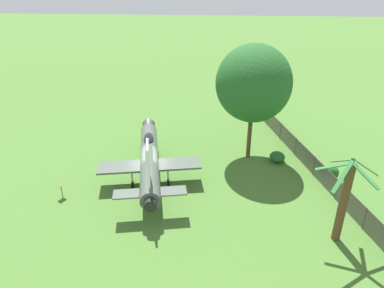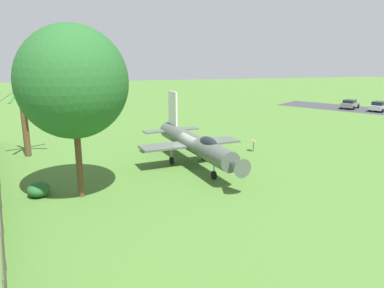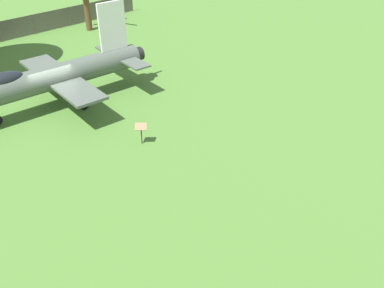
{
  "view_description": "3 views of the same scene",
  "coord_description": "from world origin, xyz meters",
  "views": [
    {
      "loc": [
        5.17,
        -25.18,
        16.26
      ],
      "look_at": [
        3.33,
        1.78,
        2.5
      ],
      "focal_mm": 33.95,
      "sensor_mm": 36.0,
      "label": 1
    },
    {
      "loc": [
        6.69,
        26.57,
        8.55
      ],
      "look_at": [
        0.5,
        1.5,
        2.17
      ],
      "focal_mm": 33.83,
      "sensor_mm": 36.0,
      "label": 2
    },
    {
      "loc": [
        -23.54,
        3.7,
        11.83
      ],
      "look_at": [
        -9.66,
        -4.03,
        1.5
      ],
      "focal_mm": 39.06,
      "sensor_mm": 36.0,
      "label": 3
    }
  ],
  "objects": [
    {
      "name": "display_jet",
      "position": [
        -0.06,
        0.33,
        1.91
      ],
      "size": [
        8.33,
        13.42,
        5.49
      ],
      "rotation": [
        0.0,
        0.0,
        1.75
      ],
      "color": "#4C564C",
      "rests_on": "ground_plane"
    },
    {
      "name": "ground_plane",
      "position": [
        0.0,
        0.0,
        0.0
      ],
      "size": [
        200.0,
        200.0,
        0.0
      ],
      "primitive_type": "plane",
      "color": "#47722D"
    },
    {
      "name": "palm_tree",
      "position": [
        13.25,
        -6.28,
        3.03
      ],
      "size": [
        3.7,
        3.61,
        5.94
      ],
      "color": "brown",
      "rests_on": "ground_plane"
    },
    {
      "name": "parked_car_gray",
      "position": [
        -32.55,
        -24.45,
        0.76
      ],
      "size": [
        4.37,
        3.94,
        1.46
      ],
      "rotation": [
        0.0,
        0.0,
        3.78
      ],
      "color": "slate",
      "rests_on": "ground_plane"
    },
    {
      "name": "shrub_near_fence",
      "position": [
        10.88,
        3.82,
        0.44
      ],
      "size": [
        1.36,
        1.48,
        0.87
      ],
      "color": "#235B26",
      "rests_on": "ground_plane"
    },
    {
      "name": "shade_tree",
      "position": [
        8.31,
        4.45,
        7.02
      ],
      "size": [
        6.39,
        6.69,
        10.32
      ],
      "color": "brown",
      "rests_on": "ground_plane"
    },
    {
      "name": "parked_car_silver",
      "position": [
        -35.11,
        -20.86,
        0.8
      ],
      "size": [
        4.61,
        3.81,
        1.55
      ],
      "rotation": [
        0.0,
        0.0,
        3.7
      ],
      "color": "#B2B5BA",
      "rests_on": "ground_plane"
    },
    {
      "name": "info_plaque",
      "position": [
        -6.32,
        -2.9,
        0.85
      ],
      "size": [
        0.63,
        0.72,
        1.14
      ],
      "color": "#333333",
      "rests_on": "ground_plane"
    }
  ]
}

